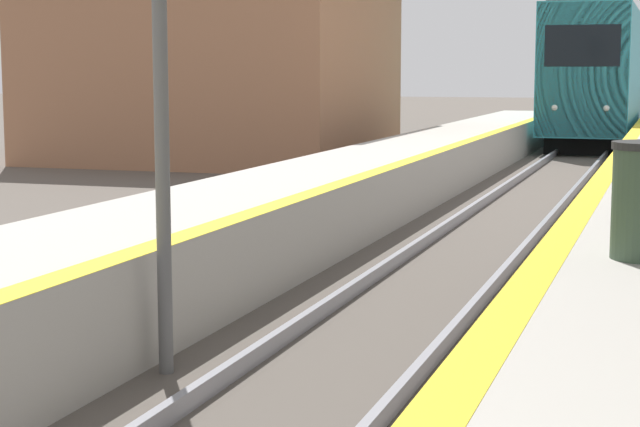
# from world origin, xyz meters

# --- Properties ---
(train) EXTENTS (2.62, 19.65, 4.69)m
(train) POSITION_xyz_m (0.00, 39.93, 2.38)
(train) COLOR black
(train) RESTS_ON ground
(signal_near) EXTENTS (0.36, 0.31, 4.15)m
(signal_near) POSITION_xyz_m (-1.32, 6.63, 2.91)
(signal_near) COLOR #595959
(signal_near) RESTS_ON ground
(station_building) EXTENTS (9.07, 8.10, 5.36)m
(station_building) POSITION_xyz_m (-9.62, 26.49, 2.69)
(station_building) COLOR #9E6B4C
(station_building) RESTS_ON ground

